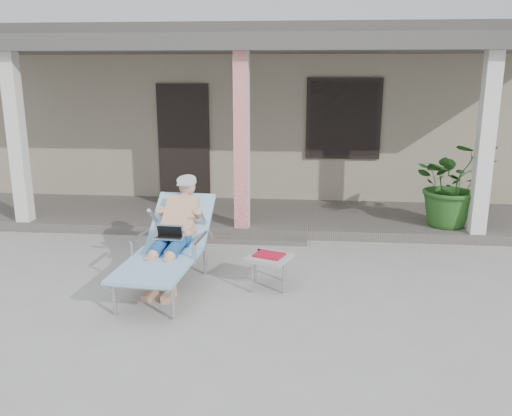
# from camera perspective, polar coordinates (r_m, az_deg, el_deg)

# --- Properties ---
(ground) EXTENTS (60.00, 60.00, 0.00)m
(ground) POSITION_cam_1_polar(r_m,az_deg,el_deg) (6.42, -3.77, -8.64)
(ground) COLOR #9E9E99
(ground) RESTS_ON ground
(house) EXTENTS (10.40, 5.40, 3.30)m
(house) POSITION_cam_1_polar(r_m,az_deg,el_deg) (12.39, 0.95, 10.54)
(house) COLOR gray
(house) RESTS_ON ground
(porch_deck) EXTENTS (10.00, 2.00, 0.15)m
(porch_deck) POSITION_cam_1_polar(r_m,az_deg,el_deg) (9.21, -0.82, -0.90)
(porch_deck) COLOR #605B56
(porch_deck) RESTS_ON ground
(porch_overhang) EXTENTS (10.00, 2.30, 2.85)m
(porch_overhang) POSITION_cam_1_polar(r_m,az_deg,el_deg) (8.83, -0.92, 16.25)
(porch_overhang) COLOR silver
(porch_overhang) RESTS_ON porch_deck
(porch_step) EXTENTS (2.00, 0.30, 0.07)m
(porch_step) POSITION_cam_1_polar(r_m,az_deg,el_deg) (8.12, -1.70, -3.30)
(porch_step) COLOR #605B56
(porch_step) RESTS_ON ground
(lounger) EXTENTS (0.87, 2.00, 1.27)m
(lounger) POSITION_cam_1_polar(r_m,az_deg,el_deg) (6.45, -8.99, -1.28)
(lounger) COLOR #B7B7BC
(lounger) RESTS_ON ground
(side_table) EXTENTS (0.60, 0.60, 0.41)m
(side_table) POSITION_cam_1_polar(r_m,az_deg,el_deg) (6.38, 1.40, -5.39)
(side_table) COLOR #A9A9A5
(side_table) RESTS_ON ground
(potted_palm) EXTENTS (1.18, 1.03, 1.31)m
(potted_palm) POSITION_cam_1_polar(r_m,az_deg,el_deg) (8.80, 20.01, 2.39)
(potted_palm) COLOR #26591E
(potted_palm) RESTS_ON porch_deck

